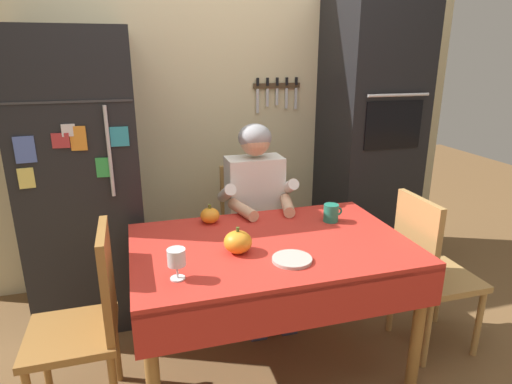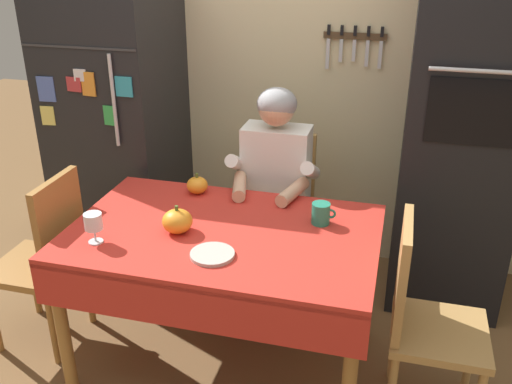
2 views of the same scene
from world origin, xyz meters
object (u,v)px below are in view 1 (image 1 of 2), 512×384
at_px(wall_oven, 368,139).
at_px(serving_tray, 292,259).
at_px(dining_table, 272,259).
at_px(chair_behind_person, 250,226).
at_px(chair_left_side, 88,317).
at_px(coffee_mug, 331,213).
at_px(pumpkin_large, 238,242).
at_px(refrigerator, 84,181).
at_px(chair_right_side, 428,267).
at_px(pumpkin_medium, 210,215).
at_px(wine_glass, 177,258).
at_px(seated_person, 257,204).

distance_m(wall_oven, serving_tray, 1.55).
xyz_separation_m(dining_table, chair_behind_person, (0.10, 0.79, -0.14)).
bearing_deg(chair_left_side, coffee_mug, 10.70).
xyz_separation_m(coffee_mug, pumpkin_large, (-0.61, -0.25, 0.00)).
height_order(refrigerator, chair_left_side, refrigerator).
relative_size(chair_behind_person, chair_left_side, 1.00).
bearing_deg(coffee_mug, dining_table, -154.38).
height_order(chair_right_side, pumpkin_large, chair_right_side).
bearing_deg(dining_table, pumpkin_medium, 124.12).
bearing_deg(chair_left_side, wine_glass, -23.93).
xyz_separation_m(wall_oven, serving_tray, (-1.02, -1.13, -0.30)).
relative_size(dining_table, seated_person, 1.12).
bearing_deg(refrigerator, chair_left_side, -86.98).
bearing_deg(chair_right_side, wall_oven, 81.44).
xyz_separation_m(dining_table, seated_person, (0.10, 0.60, 0.08)).
distance_m(chair_left_side, serving_tray, 0.97).
bearing_deg(pumpkin_medium, dining_table, -55.88).
height_order(chair_behind_person, coffee_mug, chair_behind_person).
xyz_separation_m(seated_person, pumpkin_large, (-0.29, -0.65, 0.06)).
bearing_deg(seated_person, chair_behind_person, 90.00).
xyz_separation_m(chair_behind_person, pumpkin_large, (-0.29, -0.84, 0.28)).
relative_size(refrigerator, serving_tray, 9.63).
bearing_deg(dining_table, refrigerator, 137.09).
bearing_deg(refrigerator, chair_behind_person, -4.94).
height_order(refrigerator, coffee_mug, refrigerator).
xyz_separation_m(refrigerator, dining_table, (0.95, -0.88, -0.24)).
relative_size(refrigerator, pumpkin_medium, 16.44).
bearing_deg(coffee_mug, serving_tray, -133.92).
relative_size(dining_table, wine_glass, 10.10).
bearing_deg(chair_behind_person, wall_oven, 7.78).
bearing_deg(wall_oven, pumpkin_large, -142.04).
distance_m(coffee_mug, wine_glass, 1.01).
height_order(wall_oven, seated_person, wall_oven).
bearing_deg(wine_glass, chair_right_side, 6.38).
height_order(pumpkin_large, serving_tray, pumpkin_large).
relative_size(refrigerator, pumpkin_large, 13.16).
relative_size(chair_behind_person, serving_tray, 4.98).
distance_m(refrigerator, wine_glass, 1.20).
relative_size(chair_behind_person, pumpkin_large, 6.80).
xyz_separation_m(coffee_mug, serving_tray, (-0.39, -0.41, -0.04)).
bearing_deg(chair_left_side, chair_right_side, -0.65).
height_order(coffee_mug, pumpkin_medium, pumpkin_medium).
relative_size(chair_behind_person, coffee_mug, 8.25).
height_order(refrigerator, chair_right_side, refrigerator).
bearing_deg(seated_person, refrigerator, 165.07).
height_order(dining_table, pumpkin_medium, pumpkin_medium).
xyz_separation_m(seated_person, chair_right_side, (0.80, -0.67, -0.23)).
relative_size(dining_table, chair_left_side, 1.51).
bearing_deg(pumpkin_large, seated_person, 66.05).
relative_size(wall_oven, coffee_mug, 18.62).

